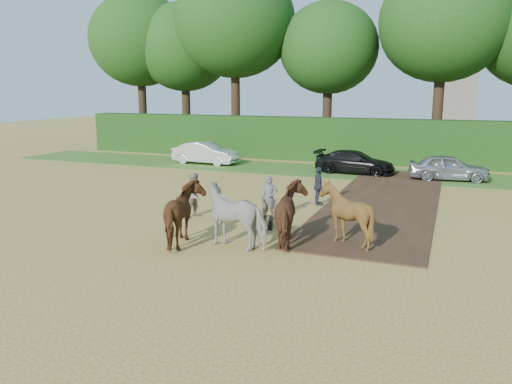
% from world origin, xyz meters
% --- Properties ---
extents(ground, '(120.00, 120.00, 0.00)m').
position_xyz_m(ground, '(0.00, 0.00, 0.00)').
color(ground, gold).
rests_on(ground, ground).
extents(earth_strip, '(4.50, 17.00, 0.05)m').
position_xyz_m(earth_strip, '(1.50, 7.00, 0.03)').
color(earth_strip, '#472D1C').
rests_on(earth_strip, ground).
extents(grass_verge, '(50.00, 5.00, 0.03)m').
position_xyz_m(grass_verge, '(0.00, 14.00, 0.01)').
color(grass_verge, '#38601E').
rests_on(grass_verge, ground).
extents(hedgerow, '(46.00, 1.60, 3.00)m').
position_xyz_m(hedgerow, '(0.00, 18.50, 1.50)').
color(hedgerow, '#14380F').
rests_on(hedgerow, ground).
extents(spectator_near, '(0.96, 1.05, 1.75)m').
position_xyz_m(spectator_near, '(-4.98, 1.26, 0.87)').
color(spectator_near, tan).
rests_on(spectator_near, ground).
extents(spectator_far, '(0.80, 1.05, 1.66)m').
position_xyz_m(spectator_far, '(-1.08, 5.05, 0.83)').
color(spectator_far, '#2A2F38').
rests_on(spectator_far, ground).
extents(plough_team, '(6.66, 5.59, 2.00)m').
position_xyz_m(plough_team, '(-1.24, -0.97, 0.99)').
color(plough_team, brown).
rests_on(plough_team, ground).
extents(parked_cars, '(31.42, 2.61, 1.47)m').
position_xyz_m(parked_cars, '(4.35, 13.76, 0.70)').
color(parked_cars, silver).
rests_on(parked_cars, ground).
extents(treeline, '(48.70, 10.60, 14.21)m').
position_xyz_m(treeline, '(-1.69, 21.69, 8.97)').
color(treeline, '#382616').
rests_on(treeline, ground).
extents(church, '(5.20, 5.20, 27.00)m').
position_xyz_m(church, '(4.00, 55.00, 13.73)').
color(church, slate).
rests_on(church, ground).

